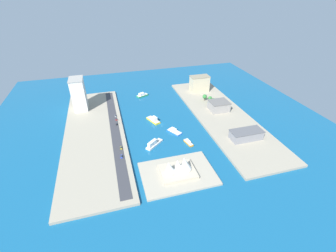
{
  "coord_description": "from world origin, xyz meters",
  "views": [
    {
      "loc": [
        62.61,
        249.62,
        157.84
      ],
      "look_at": [
        -5.32,
        11.46,
        3.26
      ],
      "focal_mm": 24.73,
      "sensor_mm": 36.0,
      "label": 1
    }
  ],
  "objects_px": {
    "ferry_yellow_fast": "(153,120)",
    "warehouse_low_gray": "(246,135)",
    "carpark_squat_concrete": "(219,106)",
    "suv_black": "(117,124)",
    "ferry_white_commuter": "(154,144)",
    "catamaran_blue": "(174,131)",
    "water_taxi_orange": "(188,142)",
    "pickup_red": "(116,119)",
    "hotel_broad_white": "(79,94)",
    "sedan_silver": "(115,116)",
    "opera_landmark": "(178,168)",
    "hatchback_blue": "(121,157)",
    "ferry_green_doubledeck": "(142,95)",
    "office_block_beige": "(199,84)",
    "traffic_light_waterfront": "(119,121)",
    "taxi_yellow_cab": "(121,148)"
  },
  "relations": [
    {
      "from": "ferry_white_commuter",
      "to": "taxi_yellow_cab",
      "type": "bearing_deg",
      "value": -2.05
    },
    {
      "from": "ferry_white_commuter",
      "to": "sedan_silver",
      "type": "height_order",
      "value": "ferry_white_commuter"
    },
    {
      "from": "office_block_beige",
      "to": "suv_black",
      "type": "distance_m",
      "value": 159.45
    },
    {
      "from": "ferry_white_commuter",
      "to": "sedan_silver",
      "type": "distance_m",
      "value": 83.02
    },
    {
      "from": "ferry_white_commuter",
      "to": "hotel_broad_white",
      "type": "bearing_deg",
      "value": -54.39
    },
    {
      "from": "water_taxi_orange",
      "to": "warehouse_low_gray",
      "type": "xyz_separation_m",
      "value": [
        -65.92,
        12.75,
        6.77
      ]
    },
    {
      "from": "sedan_silver",
      "to": "catamaran_blue",
      "type": "bearing_deg",
      "value": 140.73
    },
    {
      "from": "hotel_broad_white",
      "to": "traffic_light_waterfront",
      "type": "xyz_separation_m",
      "value": [
        -47.57,
        58.0,
        -18.17
      ]
    },
    {
      "from": "catamaran_blue",
      "to": "opera_landmark",
      "type": "height_order",
      "value": "opera_landmark"
    },
    {
      "from": "water_taxi_orange",
      "to": "opera_landmark",
      "type": "height_order",
      "value": "opera_landmark"
    },
    {
      "from": "hotel_broad_white",
      "to": "sedan_silver",
      "type": "distance_m",
      "value": 62.07
    },
    {
      "from": "suv_black",
      "to": "sedan_silver",
      "type": "bearing_deg",
      "value": -90.86
    },
    {
      "from": "ferry_yellow_fast",
      "to": "ferry_green_doubledeck",
      "type": "height_order",
      "value": "ferry_yellow_fast"
    },
    {
      "from": "hotel_broad_white",
      "to": "taxi_yellow_cab",
      "type": "relative_size",
      "value": 8.92
    },
    {
      "from": "carpark_squat_concrete",
      "to": "pickup_red",
      "type": "distance_m",
      "value": 143.3
    },
    {
      "from": "warehouse_low_gray",
      "to": "pickup_red",
      "type": "distance_m",
      "value": 164.6
    },
    {
      "from": "water_taxi_orange",
      "to": "suv_black",
      "type": "height_order",
      "value": "suv_black"
    },
    {
      "from": "ferry_green_doubledeck",
      "to": "ferry_white_commuter",
      "type": "relative_size",
      "value": 0.9
    },
    {
      "from": "hatchback_blue",
      "to": "sedan_silver",
      "type": "bearing_deg",
      "value": -91.07
    },
    {
      "from": "pickup_red",
      "to": "hatchback_blue",
      "type": "relative_size",
      "value": 0.91
    },
    {
      "from": "carpark_squat_concrete",
      "to": "ferry_green_doubledeck",
      "type": "bearing_deg",
      "value": -40.7
    },
    {
      "from": "pickup_red",
      "to": "traffic_light_waterfront",
      "type": "bearing_deg",
      "value": 103.63
    },
    {
      "from": "sedan_silver",
      "to": "office_block_beige",
      "type": "bearing_deg",
      "value": -160.84
    },
    {
      "from": "hotel_broad_white",
      "to": "warehouse_low_gray",
      "type": "bearing_deg",
      "value": 144.72
    },
    {
      "from": "catamaran_blue",
      "to": "taxi_yellow_cab",
      "type": "bearing_deg",
      "value": 16.28
    },
    {
      "from": "carpark_squat_concrete",
      "to": "traffic_light_waterfront",
      "type": "distance_m",
      "value": 139.99
    },
    {
      "from": "ferry_yellow_fast",
      "to": "pickup_red",
      "type": "xyz_separation_m",
      "value": [
        47.61,
        -12.62,
        1.29
      ]
    },
    {
      "from": "hotel_broad_white",
      "to": "office_block_beige",
      "type": "xyz_separation_m",
      "value": [
        -186.54,
        -12.03,
        -9.54
      ]
    },
    {
      "from": "opera_landmark",
      "to": "hatchback_blue",
      "type": "bearing_deg",
      "value": -36.79
    },
    {
      "from": "ferry_green_doubledeck",
      "to": "office_block_beige",
      "type": "relative_size",
      "value": 0.66
    },
    {
      "from": "taxi_yellow_cab",
      "to": "hatchback_blue",
      "type": "relative_size",
      "value": 0.96
    },
    {
      "from": "ferry_yellow_fast",
      "to": "warehouse_low_gray",
      "type": "xyz_separation_m",
      "value": [
        -93.37,
        72.22,
        5.75
      ]
    },
    {
      "from": "suv_black",
      "to": "traffic_light_waterfront",
      "type": "relative_size",
      "value": 0.66
    },
    {
      "from": "ferry_yellow_fast",
      "to": "ferry_white_commuter",
      "type": "bearing_deg",
      "value": 77.2
    },
    {
      "from": "water_taxi_orange",
      "to": "warehouse_low_gray",
      "type": "height_order",
      "value": "warehouse_low_gray"
    },
    {
      "from": "suv_black",
      "to": "sedan_silver",
      "type": "relative_size",
      "value": 0.85
    },
    {
      "from": "ferry_white_commuter",
      "to": "catamaran_blue",
      "type": "distance_m",
      "value": 36.98
    },
    {
      "from": "hatchback_blue",
      "to": "ferry_green_doubledeck",
      "type": "bearing_deg",
      "value": -108.33
    },
    {
      "from": "carpark_squat_concrete",
      "to": "suv_black",
      "type": "xyz_separation_m",
      "value": [
        143.2,
        1.03,
        -5.72
      ]
    },
    {
      "from": "pickup_red",
      "to": "hatchback_blue",
      "type": "height_order",
      "value": "pickup_red"
    },
    {
      "from": "carpark_squat_concrete",
      "to": "hatchback_blue",
      "type": "xyz_separation_m",
      "value": [
        144.53,
        68.02,
        -5.68
      ]
    },
    {
      "from": "carpark_squat_concrete",
      "to": "opera_landmark",
      "type": "relative_size",
      "value": 0.79
    },
    {
      "from": "sedan_silver",
      "to": "opera_landmark",
      "type": "bearing_deg",
      "value": 110.94
    },
    {
      "from": "ferry_yellow_fast",
      "to": "warehouse_low_gray",
      "type": "height_order",
      "value": "warehouse_low_gray"
    },
    {
      "from": "carpark_squat_concrete",
      "to": "hotel_broad_white",
      "type": "height_order",
      "value": "hotel_broad_white"
    },
    {
      "from": "hotel_broad_white",
      "to": "ferry_white_commuter",
      "type": "bearing_deg",
      "value": 125.61
    },
    {
      "from": "office_block_beige",
      "to": "taxi_yellow_cab",
      "type": "height_order",
      "value": "office_block_beige"
    },
    {
      "from": "warehouse_low_gray",
      "to": "water_taxi_orange",
      "type": "bearing_deg",
      "value": -10.95
    },
    {
      "from": "ferry_green_doubledeck",
      "to": "hatchback_blue",
      "type": "height_order",
      "value": "ferry_green_doubledeck"
    },
    {
      "from": "traffic_light_waterfront",
      "to": "hatchback_blue",
      "type": "bearing_deg",
      "value": 86.17
    }
  ]
}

